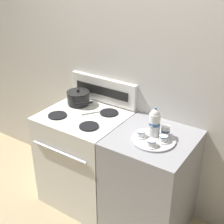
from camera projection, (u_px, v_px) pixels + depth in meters
The scene contains 12 objects.
ground_plane at pixel (114, 208), 3.03m from camera, with size 6.00×6.00×0.00m, color tan.
wall_back at pixel (136, 91), 2.79m from camera, with size 6.00×0.05×2.20m.
stove at pixel (85, 157), 2.98m from camera, with size 0.73×0.69×0.94m.
control_panel at pixel (103, 90), 2.94m from camera, with size 0.71×0.05×0.24m.
side_counter at pixel (150, 184), 2.64m from camera, with size 0.64×0.66×0.92m.
saucepan at pixel (78, 97), 2.93m from camera, with size 0.32×0.29×0.14m.
serving_tray at pixel (153, 140), 2.38m from camera, with size 0.34×0.34×0.01m.
teapot at pixel (155, 122), 2.38m from camera, with size 0.09×0.14×0.24m.
teacup_left at pixel (141, 134), 2.40m from camera, with size 0.10×0.10×0.05m.
teacup_right at pixel (151, 143), 2.28m from camera, with size 0.10×0.10×0.05m.
teacup_front at pixel (163, 138), 2.34m from camera, with size 0.10×0.10×0.05m.
creamer_jug at pixel (166, 131), 2.41m from camera, with size 0.07×0.07×0.08m.
Camera 1 is at (1.25, -1.91, 2.20)m, focal length 50.00 mm.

